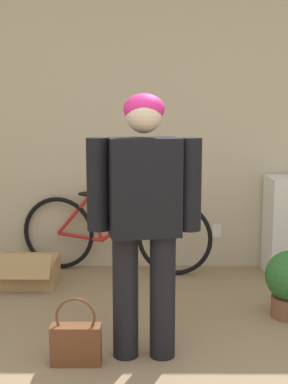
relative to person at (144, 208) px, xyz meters
name	(u,v)px	position (x,y,z in m)	size (l,w,h in m)	color
wall_back	(160,130)	(0.14, 1.90, 0.37)	(8.00, 0.07, 2.60)	beige
person	(144,208)	(0.00, 0.00, 0.00)	(0.68, 0.32, 1.60)	black
bicycle	(115,233)	(-0.28, 1.69, -0.56)	(1.77, 0.49, 0.76)	black
handbag	(76,342)	(-0.41, -0.11, -0.79)	(0.30, 0.11, 0.42)	brown
cardboard_box	(28,271)	(-1.01, 1.34, -0.82)	(0.50, 0.48, 0.31)	tan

